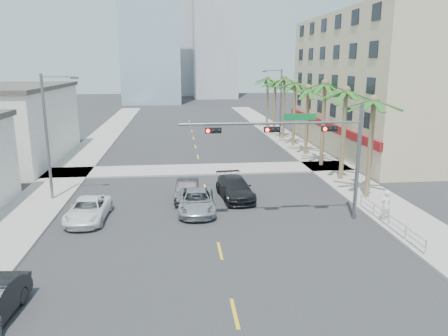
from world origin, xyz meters
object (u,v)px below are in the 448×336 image
pedestrian (386,205)px  car_lane_right (235,188)px  car_lane_center (196,201)px  car_parked_far (88,210)px  car_lane_left (187,190)px  traffic_signal_mast (309,142)px

pedestrian → car_lane_right: bearing=-44.6°
pedestrian → car_lane_center: bearing=-25.8°
car_lane_right → pedestrian: 10.49m
car_parked_far → car_lane_left: 7.27m
car_lane_left → pedestrian: bearing=-21.0°
traffic_signal_mast → car_parked_far: (-13.58, 1.53, -4.38)m
car_parked_far → car_lane_right: size_ratio=0.92×
car_lane_right → car_parked_far: bearing=-165.3°
car_parked_far → car_lane_right: (9.80, 3.63, 0.09)m
car_lane_center → traffic_signal_mast: bearing=-19.2°
car_lane_center → pedestrian: (11.59, -3.25, 0.37)m
car_lane_left → pedestrian: pedestrian is taller
car_lane_right → pedestrian: bearing=-40.1°
traffic_signal_mast → car_lane_right: (-3.78, 5.16, -4.29)m
car_lane_center → car_lane_right: 3.98m
car_lane_left → car_lane_center: 2.74m
traffic_signal_mast → car_lane_right: bearing=126.3°
car_lane_left → car_lane_center: (0.56, -2.69, 0.00)m
car_parked_far → traffic_signal_mast: bearing=-3.9°
car_lane_right → traffic_signal_mast: bearing=-59.4°
car_lane_left → car_lane_right: size_ratio=0.81×
car_lane_right → car_lane_center: bearing=-143.3°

